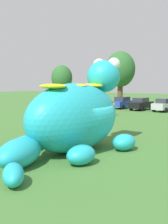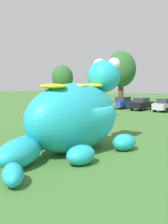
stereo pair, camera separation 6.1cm
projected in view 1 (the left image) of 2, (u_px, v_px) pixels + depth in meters
The scene contains 10 objects.
ground_plane at pixel (97, 151), 15.95m from camera, with size 160.00×160.00×0.00m, color #427533.
giant_inflatable_creature at pixel (75, 116), 15.71m from camera, with size 5.72×10.57×5.34m.
car_white at pixel (100, 102), 42.44m from camera, with size 2.46×4.33×1.72m.
car_blue at pixel (123, 103), 41.57m from camera, with size 2.43×4.32×1.72m.
car_black at pixel (141, 104), 39.19m from camera, with size 2.35×4.29×1.72m.
car_silver at pixel (165, 105), 37.27m from camera, with size 2.60×4.38×1.72m.
tree_far_left at pixel (62, 78), 53.41m from camera, with size 3.94×3.94×7.00m.
tree_left at pixel (120, 70), 50.49m from camera, with size 5.22×5.22×9.27m.
spectator_near_inflatable at pixel (55, 109), 31.72m from camera, with size 0.38×0.26×1.71m.
spectator_mid_field at pixel (113, 109), 32.34m from camera, with size 0.38×0.26×1.71m.
Camera 1 is at (7.65, -13.65, 3.83)m, focal length 45.72 mm.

